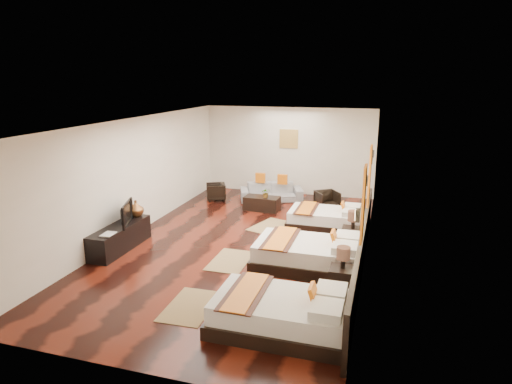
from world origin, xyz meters
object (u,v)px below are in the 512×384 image
(bed_mid, at_px, (309,254))
(nightstand_a, at_px, (342,278))
(tv_console, at_px, (120,237))
(figurine, at_px, (136,209))
(nightstand_b, at_px, (352,237))
(sofa, at_px, (271,192))
(book, at_px, (103,234))
(coffee_table, at_px, (262,203))
(table_plant, at_px, (266,193))
(bed_near, at_px, (282,313))
(armchair_right, at_px, (327,200))
(bed_far, at_px, (326,218))
(armchair_left, at_px, (216,192))
(tv, at_px, (123,213))

(bed_mid, relative_size, nightstand_a, 2.44)
(tv_console, xyz_separation_m, figurine, (0.00, 0.70, 0.47))
(nightstand_b, distance_m, sofa, 4.35)
(tv_console, distance_m, book, 0.65)
(coffee_table, bearing_deg, table_plant, -23.70)
(bed_mid, height_order, figurine, figurine)
(bed_near, relative_size, coffee_table, 2.09)
(bed_mid, distance_m, armchair_right, 4.08)
(bed_mid, xyz_separation_m, bed_far, (-0.00, 2.50, -0.04))
(armchair_right, bearing_deg, book, -163.48)
(bed_near, bearing_deg, armchair_left, 119.48)
(bed_far, distance_m, table_plant, 2.09)
(nightstand_a, bearing_deg, sofa, 116.43)
(tv, bearing_deg, table_plant, -52.25)
(bed_near, bearing_deg, sofa, 106.07)
(nightstand_a, xyz_separation_m, table_plant, (-2.60, 4.40, 0.23))
(tv, relative_size, table_plant, 3.09)
(tv_console, distance_m, tv, 0.54)
(nightstand_b, distance_m, figurine, 5.01)
(bed_near, relative_size, tv_console, 1.16)
(armchair_left, height_order, coffee_table, armchair_left)
(bed_mid, bearing_deg, armchair_right, 92.82)
(nightstand_b, xyz_separation_m, tv, (-4.89, -1.30, 0.48))
(tv_console, height_order, book, book)
(tv_console, relative_size, figurine, 4.69)
(tv, xyz_separation_m, table_plant, (2.29, 3.57, -0.26))
(tv, relative_size, coffee_table, 0.88)
(nightstand_b, xyz_separation_m, figurine, (-4.94, -0.71, 0.42))
(tv, xyz_separation_m, sofa, (2.16, 4.68, -0.53))
(bed_mid, height_order, bed_far, bed_mid)
(nightstand_b, xyz_separation_m, sofa, (-2.74, 3.38, -0.04))
(book, height_order, figurine, figurine)
(bed_far, height_order, sofa, bed_far)
(bed_far, xyz_separation_m, coffee_table, (-1.98, 0.99, -0.04))
(armchair_left, bearing_deg, bed_near, 4.40)
(table_plant, bearing_deg, bed_near, -72.24)
(bed_near, bearing_deg, figurine, 146.26)
(nightstand_a, distance_m, tv, 4.99)
(coffee_table, bearing_deg, armchair_left, 159.71)
(nightstand_a, height_order, coffee_table, nightstand_a)
(nightstand_b, bearing_deg, armchair_right, 108.01)
(bed_near, xyz_separation_m, tv_console, (-4.20, 2.10, 0.00))
(sofa, distance_m, coffee_table, 1.05)
(bed_near, relative_size, nightstand_a, 2.36)
(armchair_left, bearing_deg, tv_console, -32.14)
(bed_mid, xyz_separation_m, book, (-4.20, -0.84, 0.28))
(bed_mid, relative_size, tv, 2.46)
(nightstand_a, xyz_separation_m, figurine, (-4.95, 1.41, 0.43))
(figurine, bearing_deg, tv_console, -90.00)
(table_plant, bearing_deg, armchair_left, 159.46)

